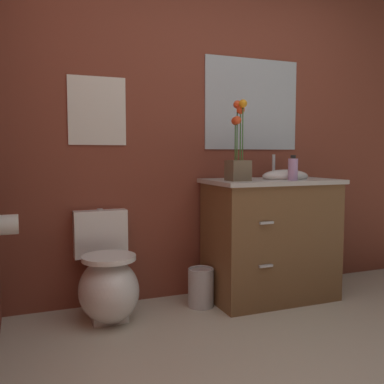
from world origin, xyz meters
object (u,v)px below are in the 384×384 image
at_px(flower_vase, 238,156).
at_px(trash_bin, 201,287).
at_px(toilet_paper_roll, 8,225).
at_px(vanity_cabinet, 271,237).
at_px(soap_bottle, 293,169).
at_px(toilet, 107,282).
at_px(wall_mirror, 252,104).
at_px(wall_poster, 97,111).

bearing_deg(flower_vase, trash_bin, 158.89).
distance_m(trash_bin, toilet_paper_roll, 1.35).
bearing_deg(flower_vase, vanity_cabinet, 13.95).
bearing_deg(trash_bin, toilet_paper_roll, -171.49).
relative_size(soap_bottle, toilet_paper_roll, 1.60).
bearing_deg(toilet, wall_mirror, 12.60).
bearing_deg(vanity_cabinet, wall_mirror, 90.52).
height_order(toilet, flower_vase, flower_vase).
height_order(wall_mirror, toilet_paper_roll, wall_mirror).
bearing_deg(trash_bin, wall_poster, 156.54).
height_order(soap_bottle, wall_mirror, wall_mirror).
height_order(flower_vase, wall_mirror, wall_mirror).
height_order(toilet, wall_mirror, wall_mirror).
bearing_deg(toilet_paper_roll, flower_vase, 3.60).
xyz_separation_m(vanity_cabinet, trash_bin, (-0.55, 0.01, -0.32)).
bearing_deg(vanity_cabinet, soap_bottle, -67.92).
relative_size(trash_bin, wall_mirror, 0.34).
distance_m(toilet, wall_mirror, 1.72).
bearing_deg(toilet, toilet_paper_roll, -161.03).
height_order(vanity_cabinet, trash_bin, vanity_cabinet).
height_order(trash_bin, wall_poster, wall_poster).
relative_size(vanity_cabinet, wall_mirror, 1.33).
xyz_separation_m(vanity_cabinet, flower_vase, (-0.32, -0.08, 0.60)).
height_order(toilet, soap_bottle, soap_bottle).
relative_size(flower_vase, trash_bin, 2.01).
distance_m(vanity_cabinet, wall_poster, 1.53).
height_order(vanity_cabinet, wall_poster, wall_poster).
xyz_separation_m(trash_bin, toilet_paper_roll, (-1.22, -0.18, 0.54)).
bearing_deg(flower_vase, toilet_paper_roll, -176.40).
xyz_separation_m(toilet, flower_vase, (0.88, -0.10, 0.81)).
bearing_deg(wall_mirror, vanity_cabinet, -89.48).
xyz_separation_m(toilet, soap_bottle, (1.27, -0.19, 0.72)).
relative_size(soap_bottle, wall_mirror, 0.22).
distance_m(toilet, flower_vase, 1.20).
distance_m(toilet, vanity_cabinet, 1.22).
bearing_deg(wall_poster, flower_vase, -22.84).
height_order(toilet, toilet_paper_roll, toilet_paper_roll).
height_order(flower_vase, wall_poster, wall_poster).
relative_size(toilet, soap_bottle, 3.92).
bearing_deg(wall_mirror, soap_bottle, -81.32).
bearing_deg(soap_bottle, wall_mirror, 98.68).
bearing_deg(flower_vase, toilet, 173.24).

